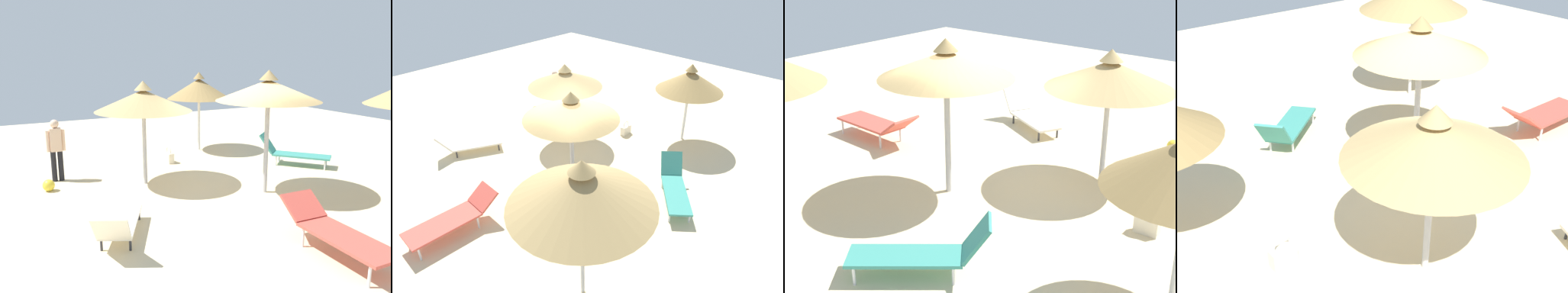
# 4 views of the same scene
# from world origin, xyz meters

# --- Properties ---
(ground) EXTENTS (24.00, 24.00, 0.10)m
(ground) POSITION_xyz_m (0.00, 0.00, -0.05)
(ground) COLOR beige
(parasol_umbrella_back) EXTENTS (2.30, 2.30, 2.50)m
(parasol_umbrella_back) POSITION_xyz_m (-1.72, 1.49, 2.04)
(parasol_umbrella_back) COLOR #B2B2B7
(parasol_umbrella_back) RESTS_ON ground
(parasol_umbrella_far_right) EXTENTS (2.32, 2.32, 2.78)m
(parasol_umbrella_far_right) POSITION_xyz_m (0.45, -0.41, 2.33)
(parasol_umbrella_far_right) COLOR #B2B2B7
(parasol_umbrella_far_right) RESTS_ON ground
(parasol_umbrella_front) EXTENTS (2.05, 2.05, 2.54)m
(parasol_umbrella_front) POSITION_xyz_m (1.15, 4.00, 2.01)
(parasol_umbrella_front) COLOR white
(parasol_umbrella_front) RESTS_ON ground
(lounge_chair_center) EXTENTS (1.68, 1.87, 0.86)m
(lounge_chair_center) POSITION_xyz_m (2.58, 1.10, 0.37)
(lounge_chair_center) COLOR teal
(lounge_chair_center) RESTS_ON ground
(lounge_chair_near_left) EXTENTS (0.76, 2.11, 0.74)m
(lounge_chair_near_left) POSITION_xyz_m (-0.42, -3.33, 0.40)
(lounge_chair_near_left) COLOR #CC4C3F
(lounge_chair_near_left) RESTS_ON ground
(lounge_chair_near_right) EXTENTS (1.37, 1.96, 0.78)m
(lounge_chair_near_right) POSITION_xyz_m (-3.29, -1.26, 0.32)
(lounge_chair_near_right) COLOR silver
(lounge_chair_near_right) RESTS_ON ground
(person_standing_far_left) EXTENTS (0.45, 0.23, 1.55)m
(person_standing_far_left) POSITION_xyz_m (-3.57, 2.73, 0.87)
(person_standing_far_left) COLOR black
(person_standing_far_left) RESTS_ON ground
(handbag) EXTENTS (0.19, 0.39, 0.48)m
(handbag) POSITION_xyz_m (-0.41, 2.99, 0.16)
(handbag) COLOR beige
(handbag) RESTS_ON ground
(beach_ball) EXTENTS (0.28, 0.28, 0.28)m
(beach_ball) POSITION_xyz_m (-3.91, 2.01, 0.14)
(beach_ball) COLOR yellow
(beach_ball) RESTS_ON ground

